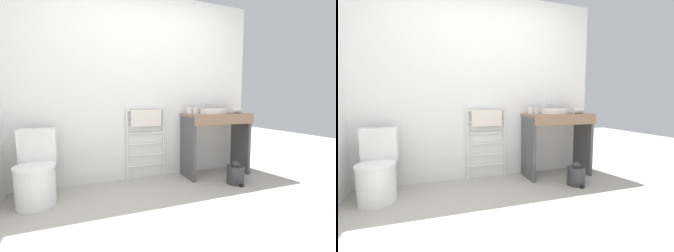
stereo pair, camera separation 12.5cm
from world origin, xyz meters
The scene contains 11 objects.
ground_plane centered at (0.00, 0.00, 0.00)m, with size 12.00×12.00×0.00m, color #A8A399.
wall_back centered at (0.00, 1.62, 1.22)m, with size 3.31×0.12×2.43m, color white.
toilet centered at (-1.17, 1.20, 0.31)m, with size 0.38×0.53×0.76m.
towel_radiator centered at (0.08, 1.52, 0.69)m, with size 0.53×0.06×0.96m.
vanity_counter centered at (1.03, 1.31, 0.58)m, with size 0.91×0.48×0.87m.
sink_basin centered at (1.00, 1.36, 0.91)m, with size 0.37×0.37×0.07m.
faucet centered at (1.00, 1.52, 0.96)m, with size 0.02×0.10×0.14m.
cup_near_wall centered at (0.69, 1.45, 0.92)m, with size 0.07×0.07×0.09m.
cup_near_edge centered at (0.76, 1.43, 0.92)m, with size 0.08×0.08×0.09m.
hair_dryer centered at (1.35, 1.30, 0.91)m, with size 0.18×0.17×0.08m.
trash_bin centered at (1.07, 0.91, 0.12)m, with size 0.22×0.25×0.30m.
Camera 2 is at (-0.61, -1.40, 1.03)m, focal length 24.00 mm.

